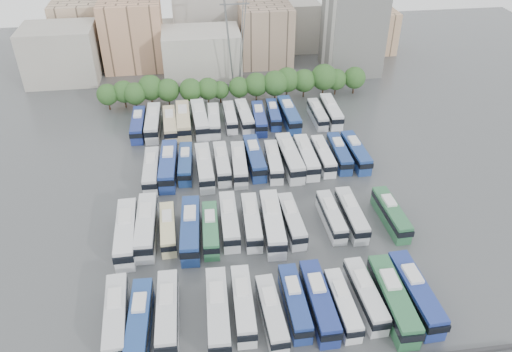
{
  "coord_description": "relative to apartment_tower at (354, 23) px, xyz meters",
  "views": [
    {
      "loc": [
        -9.59,
        -67.77,
        52.85
      ],
      "look_at": [
        0.7,
        5.14,
        3.0
      ],
      "focal_mm": 35.0,
      "sensor_mm": 36.0,
      "label": 1
    }
  ],
  "objects": [
    {
      "name": "bus_r0_s12",
      "position": [
        -15.72,
        -82.36,
        -10.94
      ],
      "size": [
        3.29,
        13.47,
        4.2
      ],
      "rotation": [
        0.0,
        0.0,
        0.03
      ],
      "color": "navy",
      "rests_on": "ground"
    },
    {
      "name": "bus_r2_s9",
      "position": [
        -25.8,
        -46.08,
        -10.9
      ],
      "size": [
        3.47,
        13.75,
        4.28
      ],
      "rotation": [
        0.0,
        0.0,
        0.04
      ],
      "color": "silver",
      "rests_on": "ground"
    },
    {
      "name": "bus_r0_s4",
      "position": [
        -42.39,
        -81.75,
        -11.0
      ],
      "size": [
        3.25,
        13.09,
        4.08
      ],
      "rotation": [
        0.0,
        0.0,
        -0.03
      ],
      "color": "silver",
      "rests_on": "ground"
    },
    {
      "name": "bus_r0_s1",
      "position": [
        -52.38,
        -81.81,
        -11.12
      ],
      "size": [
        3.19,
        12.28,
        3.82
      ],
      "rotation": [
        0.0,
        0.0,
        -0.04
      ],
      "color": "navy",
      "rests_on": "ground"
    },
    {
      "name": "bus_r0_s6",
      "position": [
        -35.5,
        -82.76,
        -11.26
      ],
      "size": [
        2.87,
        11.38,
        3.55
      ],
      "rotation": [
        0.0,
        0.0,
        0.04
      ],
      "color": "silver",
      "rests_on": "ground"
    },
    {
      "name": "bus_r2_s4",
      "position": [
        -42.22,
        -46.97,
        -11.02
      ],
      "size": [
        3.14,
        12.92,
        4.03
      ],
      "rotation": [
        0.0,
        0.0,
        0.03
      ],
      "color": "silver",
      "rests_on": "ground"
    },
    {
      "name": "bus_r0_s9",
      "position": [
        -25.89,
        -82.55,
        -11.34
      ],
      "size": [
        2.56,
        10.84,
        3.39
      ],
      "rotation": [
        0.0,
        0.0,
        0.02
      ],
      "color": "silver",
      "rests_on": "ground"
    },
    {
      "name": "bus_r1_s8",
      "position": [
        -29.12,
        -64.45,
        -11.23
      ],
      "size": [
        2.87,
        11.57,
        3.61
      ],
      "rotation": [
        0.0,
        0.0,
        0.03
      ],
      "color": "silver",
      "rests_on": "ground"
    },
    {
      "name": "bus_r0_s11",
      "position": [
        -19.16,
        -83.03,
        -10.89
      ],
      "size": [
        3.24,
        13.74,
        4.29
      ],
      "rotation": [
        0.0,
        0.0,
        -0.02
      ],
      "color": "#2B663F",
      "rests_on": "ground"
    },
    {
      "name": "bus_r2_s3",
      "position": [
        -45.71,
        -44.88,
        -11.23
      ],
      "size": [
        3.08,
        11.6,
        3.61
      ],
      "rotation": [
        0.0,
        0.0,
        -0.05
      ],
      "color": "navy",
      "rests_on": "ground"
    },
    {
      "name": "bus_r2_s8",
      "position": [
        -29.03,
        -46.53,
        -11.21
      ],
      "size": [
        3.12,
        11.73,
        3.64
      ],
      "rotation": [
        0.0,
        0.0,
        -0.05
      ],
      "color": "silver",
      "rests_on": "ground"
    },
    {
      "name": "bus_r2_s5",
      "position": [
        -38.86,
        -45.9,
        -11.18
      ],
      "size": [
        2.66,
        11.86,
        3.72
      ],
      "rotation": [
        0.0,
        0.0,
        0.01
      ],
      "color": "silver",
      "rests_on": "ground"
    },
    {
      "name": "bus_r2_s11",
      "position": [
        -19.11,
        -45.8,
        -11.23
      ],
      "size": [
        2.53,
        11.49,
        3.6
      ],
      "rotation": [
        0.0,
        0.0,
        0.0
      ],
      "color": "white",
      "rests_on": "ground"
    },
    {
      "name": "bus_r2_s12",
      "position": [
        -15.72,
        -45.36,
        -11.19
      ],
      "size": [
        2.9,
        11.81,
        3.68
      ],
      "rotation": [
        0.0,
        0.0,
        -0.03
      ],
      "color": "navy",
      "rests_on": "ground"
    },
    {
      "name": "bus_r2_s13",
      "position": [
        -12.48,
        -45.58,
        -11.12
      ],
      "size": [
        2.97,
        12.28,
        3.83
      ],
      "rotation": [
        0.0,
        0.0,
        0.02
      ],
      "color": "navy",
      "rests_on": "ground"
    },
    {
      "name": "bus_r3_s0",
      "position": [
        -55.44,
        -27.96,
        -11.13
      ],
      "size": [
        2.87,
        12.18,
        3.81
      ],
      "rotation": [
        0.0,
        0.0,
        -0.02
      ],
      "color": "navy",
      "rests_on": "ground"
    },
    {
      "name": "bus_r0_s10",
      "position": [
        -22.42,
        -81.53,
        -11.19
      ],
      "size": [
        2.98,
        11.82,
        3.68
      ],
      "rotation": [
        0.0,
        0.0,
        0.04
      ],
      "color": "silver",
      "rests_on": "ground"
    },
    {
      "name": "bus_r3_s3",
      "position": [
        -45.75,
        -27.87,
        -10.91
      ],
      "size": [
        3.13,
        13.63,
        4.27
      ],
      "rotation": [
        0.0,
        0.0,
        0.01
      ],
      "color": "#CFBB8E",
      "rests_on": "ground"
    },
    {
      "name": "bus_r3_s4",
      "position": [
        -42.18,
        -27.74,
        -10.9
      ],
      "size": [
        3.62,
        13.74,
        4.27
      ],
      "rotation": [
        0.0,
        0.0,
        0.05
      ],
      "color": "silver",
      "rests_on": "ground"
    },
    {
      "name": "bus_r1_s10",
      "position": [
        -22.45,
        -64.28,
        -11.29
      ],
      "size": [
        2.6,
        11.13,
        3.48
      ],
      "rotation": [
        0.0,
        0.0,
        0.02
      ],
      "color": "silver",
      "rests_on": "ground"
    },
    {
      "name": "bus_r1_s4",
      "position": [
        -42.25,
        -64.88,
        -11.26
      ],
      "size": [
        2.85,
        11.38,
        3.55
      ],
      "rotation": [
        0.0,
        0.0,
        -0.03
      ],
      "color": "#307046",
      "rests_on": "ground"
    },
    {
      "name": "apartment_tower",
      "position": [
        0.0,
        0.0,
        0.0
      ],
      "size": [
        14.0,
        14.0,
        26.0
      ],
      "primitive_type": "cube",
      "color": "silver",
      "rests_on": "ground"
    },
    {
      "name": "bus_r3_s2",
      "position": [
        -48.64,
        -28.87,
        -11.08
      ],
      "size": [
        3.19,
        12.56,
        3.91
      ],
      "rotation": [
        0.0,
        0.0,
        0.04
      ],
      "color": "#CDB98D",
      "rests_on": "ground"
    },
    {
      "name": "bus_r1_s3",
      "position": [
        -45.37,
        -64.75,
        -10.94
      ],
      "size": [
        3.58,
        13.51,
        4.2
      ],
      "rotation": [
        0.0,
        0.0,
        -0.05
      ],
      "color": "navy",
      "rests_on": "ground"
    },
    {
      "name": "bus_r3_s1",
      "position": [
        -52.28,
        -27.72,
        -10.97
      ],
      "size": [
        3.25,
        13.28,
        4.14
      ],
      "rotation": [
        0.0,
        0.0,
        -0.03
      ],
      "color": "silver",
      "rests_on": "ground"
    },
    {
      "name": "bus_r0_s8",
      "position": [
        -28.96,
        -81.89,
        -11.04
      ],
      "size": [
        2.83,
        12.74,
        3.99
      ],
      "rotation": [
        0.0,
        0.0,
        0.0
      ],
      "color": "navy",
      "rests_on": "ground"
    },
    {
      "name": "bus_r0_s0",
      "position": [
        -55.4,
        -80.78,
        -11.05
      ],
      "size": [
        3.37,
        12.79,
        3.97
      ],
      "rotation": [
        0.0,
        0.0,
        0.05
      ],
      "color": "silver",
      "rests_on": "ground"
    },
    {
      "name": "bus_r2_s2",
      "position": [
        -48.9,
        -45.65,
        -10.9
      ],
      "size": [
        3.68,
        13.77,
        4.28
      ],
      "rotation": [
        0.0,
        0.0,
        -0.05
      ],
      "color": "navy",
      "rests_on": "ground"
    },
    {
      "name": "bus_r1_s0",
      "position": [
        -55.32,
        -64.26,
        -10.9
      ],
      "size": [
        3.27,
        13.73,
        4.29
      ],
      "rotation": [
        0.0,
        0.0,
        0.02
      ],
      "color": "silver",
      "rests_on": "ground"
    },
    {
      "name": "bus_r3_s13",
      "position": [
        -12.59,
        -27.63,
        -11.08
      ],
      "size": [
        3.0,
        12.53,
        3.91
      ],
      "rotation": [
        0.0,
        0.0,
        -0.02
      ],
      "color": "silver",
      "rests_on": "ground"
    },
    {
      "name": "bus_r3_s7",
      "position": [
        -32.29,
        -27.23,
        -11.15
      ],
      "size": [
        3.15,
        12.12,
        3.77
      ],
      "rotation": [
        0.0,
        0.0,
        0.04
      ],
      "color": "silver",
      "rests_on": "ground"
    },
    {
      "name": "bus_r3_s12",
      "position": [
        -15.86,
        -28.24,
        -11.3
      ],
      "size": [
        2.44,
        11.06,
        3.47
      ],
      "rotation": [
        0.0,
        0.0,
        0.0
      ],
      "color": "silver",
      "rests_on": "ground"
    },
    {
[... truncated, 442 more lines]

